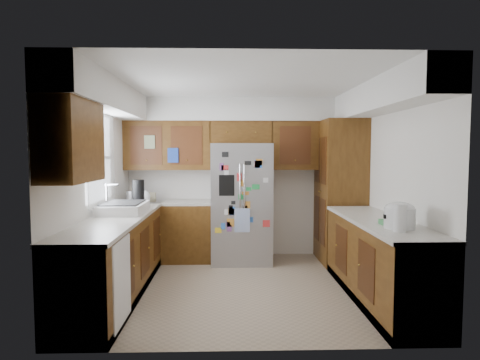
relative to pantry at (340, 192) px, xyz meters
name	(u,v)px	position (x,y,z in m)	size (l,w,h in m)	color
floor	(244,287)	(-1.50, -1.15, -1.07)	(3.60, 3.60, 0.00)	tan
room_shell	(235,141)	(-1.61, -0.79, 0.75)	(3.64, 3.24, 2.52)	white
left_counter_run	(134,253)	(-2.86, -1.12, -0.65)	(1.36, 3.20, 0.92)	#49290E
right_counter_run	(379,263)	(0.00, -1.62, -0.65)	(0.63, 2.25, 0.92)	#49290E
pantry	(340,192)	(0.00, 0.00, 0.00)	(0.60, 0.90, 2.15)	#49290E
fridge	(241,203)	(-1.50, 0.05, -0.17)	(0.90, 0.79, 1.80)	gray
bridge_cabinet	(241,133)	(-1.50, 0.28, 0.90)	(0.96, 0.34, 0.35)	#49290E
fridge_top_items	(239,114)	(-1.53, 0.26, 1.19)	(0.52, 0.37, 0.25)	#2D6EBF
sink_assembly	(123,208)	(-3.00, -1.05, -0.09)	(0.52, 0.70, 0.37)	white
left_counter_clutter	(139,196)	(-2.96, -0.32, -0.02)	(0.35, 0.88, 0.38)	black
rice_cooker	(400,215)	(0.00, -2.13, -0.02)	(0.31, 0.30, 0.26)	white
paper_towel	(400,218)	(-0.07, -2.31, -0.02)	(0.12, 0.12, 0.26)	white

